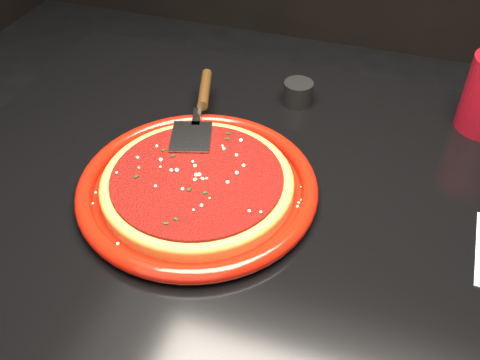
{
  "coord_description": "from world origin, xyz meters",
  "views": [
    {
      "loc": [
        0.11,
        -0.61,
        1.33
      ],
      "look_at": [
        -0.09,
        -0.02,
        0.77
      ],
      "focal_mm": 40.0,
      "sensor_mm": 36.0,
      "label": 1
    }
  ],
  "objects_px": {
    "pizza_server": "(200,110)",
    "ramekin": "(298,93)",
    "table": "(284,328)",
    "plate": "(198,187)"
  },
  "relations": [
    {
      "from": "pizza_server",
      "to": "ramekin",
      "type": "relative_size",
      "value": 4.98
    },
    {
      "from": "pizza_server",
      "to": "ramekin",
      "type": "bearing_deg",
      "value": 28.38
    },
    {
      "from": "table",
      "to": "pizza_server",
      "type": "height_order",
      "value": "pizza_server"
    },
    {
      "from": "table",
      "to": "pizza_server",
      "type": "xyz_separation_m",
      "value": [
        -0.21,
        0.11,
        0.42
      ]
    },
    {
      "from": "plate",
      "to": "pizza_server",
      "type": "distance_m",
      "value": 0.17
    },
    {
      "from": "pizza_server",
      "to": "ramekin",
      "type": "height_order",
      "value": "pizza_server"
    },
    {
      "from": "table",
      "to": "ramekin",
      "type": "distance_m",
      "value": 0.48
    },
    {
      "from": "table",
      "to": "pizza_server",
      "type": "distance_m",
      "value": 0.48
    },
    {
      "from": "pizza_server",
      "to": "plate",
      "type": "bearing_deg",
      "value": -86.99
    },
    {
      "from": "table",
      "to": "plate",
      "type": "relative_size",
      "value": 3.18
    }
  ]
}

